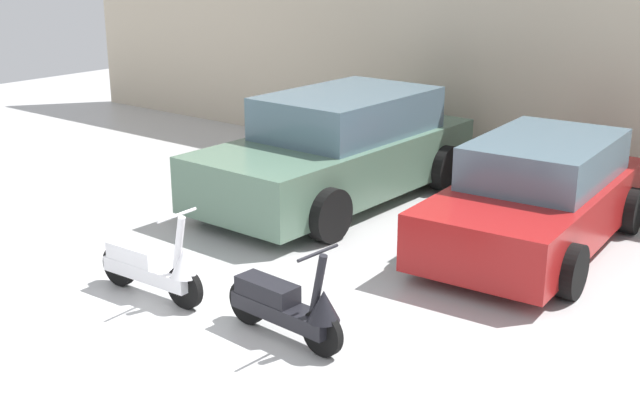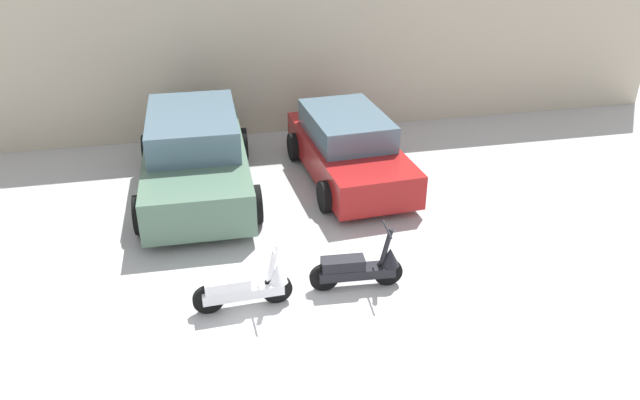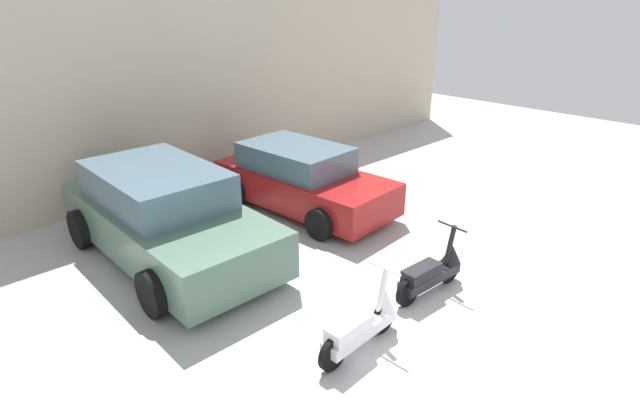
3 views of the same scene
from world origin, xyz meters
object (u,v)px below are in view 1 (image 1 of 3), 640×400
Objects in this scene: scooter_front_right at (288,306)px; car_rear_left at (339,150)px; car_rear_center at (538,196)px; scooter_front_left at (154,266)px.

car_rear_left is (-2.16, 3.64, 0.37)m from scooter_front_right.
car_rear_center is at bearing 90.00° from car_rear_left.
scooter_front_right is at bearing -15.38° from car_rear_center.
scooter_front_right is 0.31× the size of car_rear_left.
car_rear_center is (2.89, -0.05, -0.10)m from car_rear_left.
car_rear_left is at bearing 95.58° from scooter_front_left.
scooter_front_left reaches higher than scooter_front_right.
car_rear_center reaches higher than scooter_front_left.
car_rear_left reaches higher than car_rear_center.
car_rear_left is (-0.53, 3.76, 0.36)m from scooter_front_left.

